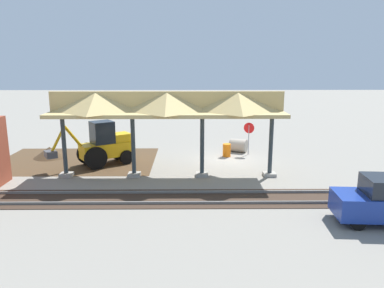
{
  "coord_description": "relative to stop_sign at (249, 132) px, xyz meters",
  "views": [
    {
      "loc": [
        2.71,
        24.4,
        6.59
      ],
      "look_at": [
        2.51,
        2.25,
        1.6
      ],
      "focal_mm": 35.0,
      "sensor_mm": 36.0,
      "label": 1
    }
  ],
  "objects": [
    {
      "name": "ground_plane",
      "position": [
        1.54,
        1.42,
        -1.66
      ],
      "size": [
        120.0,
        120.0,
        0.0
      ],
      "primitive_type": "plane",
      "color": "gray"
    },
    {
      "name": "dirt_work_zone",
      "position": [
        11.7,
        1.56,
        -1.65
      ],
      "size": [
        10.29,
        7.0,
        0.01
      ],
      "primitive_type": "cube",
      "color": "#4C3823",
      "rests_on": "ground"
    },
    {
      "name": "platform_canopy",
      "position": [
        5.44,
        5.05,
        2.51
      ],
      "size": [
        12.98,
        3.2,
        4.9
      ],
      "color": "#9E998E",
      "rests_on": "ground"
    },
    {
      "name": "rail_tracks",
      "position": [
        1.54,
        8.7,
        -1.63
      ],
      "size": [
        60.0,
        2.58,
        0.15
      ],
      "color": "slate",
      "rests_on": "ground"
    },
    {
      "name": "stop_sign",
      "position": [
        0.0,
        0.0,
        0.0
      ],
      "size": [
        0.69,
        0.36,
        2.3
      ],
      "color": "gray",
      "rests_on": "ground"
    },
    {
      "name": "backhoe",
      "position": [
        9.68,
        2.52,
        -0.4
      ],
      "size": [
        5.04,
        3.94,
        2.82
      ],
      "color": "#EAB214",
      "rests_on": "ground"
    },
    {
      "name": "dirt_mound",
      "position": [
        13.85,
        0.68,
        -1.66
      ],
      "size": [
        4.43,
        4.43,
        1.48
      ],
      "primitive_type": "cone",
      "color": "#4C3823",
      "rests_on": "ground"
    },
    {
      "name": "concrete_pipe",
      "position": [
        0.61,
        -0.79,
        -1.18
      ],
      "size": [
        1.49,
        1.36,
        0.95
      ],
      "color": "#9E9384",
      "rests_on": "ground"
    },
    {
      "name": "traffic_barrel",
      "position": [
        1.59,
        0.55,
        -1.21
      ],
      "size": [
        0.56,
        0.56,
        0.9
      ],
      "primitive_type": "cylinder",
      "color": "orange",
      "rests_on": "ground"
    }
  ]
}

